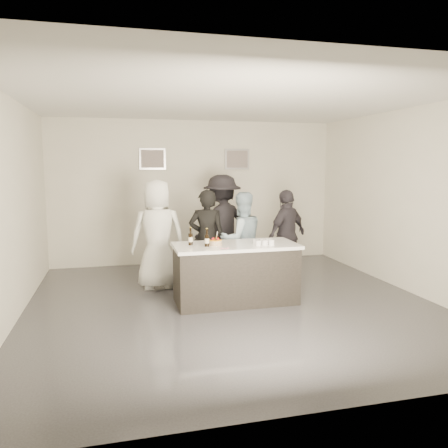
# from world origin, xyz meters

# --- Properties ---
(floor) EXTENTS (6.00, 6.00, 0.00)m
(floor) POSITION_xyz_m (0.00, 0.00, 0.00)
(floor) COLOR #3D3D42
(floor) RESTS_ON ground
(ceiling) EXTENTS (6.00, 6.00, 0.00)m
(ceiling) POSITION_xyz_m (0.00, 0.00, 3.00)
(ceiling) COLOR white
(wall_back) EXTENTS (6.00, 0.04, 3.00)m
(wall_back) POSITION_xyz_m (0.00, 3.00, 1.50)
(wall_back) COLOR silver
(wall_back) RESTS_ON ground
(wall_front) EXTENTS (6.00, 0.04, 3.00)m
(wall_front) POSITION_xyz_m (0.00, -3.00, 1.50)
(wall_front) COLOR silver
(wall_front) RESTS_ON ground
(wall_left) EXTENTS (0.04, 6.00, 3.00)m
(wall_left) POSITION_xyz_m (-3.00, 0.00, 1.50)
(wall_left) COLOR silver
(wall_left) RESTS_ON ground
(wall_right) EXTENTS (0.04, 6.00, 3.00)m
(wall_right) POSITION_xyz_m (3.00, 0.00, 1.50)
(wall_right) COLOR silver
(wall_right) RESTS_ON ground
(picture_left) EXTENTS (0.54, 0.04, 0.44)m
(picture_left) POSITION_xyz_m (-0.90, 2.97, 2.20)
(picture_left) COLOR #B2B2B7
(picture_left) RESTS_ON wall_back
(picture_right) EXTENTS (0.54, 0.04, 0.44)m
(picture_right) POSITION_xyz_m (0.90, 2.97, 2.20)
(picture_right) COLOR #B2B2B7
(picture_right) RESTS_ON wall_back
(bar_counter) EXTENTS (1.86, 0.86, 0.90)m
(bar_counter) POSITION_xyz_m (0.07, 0.07, 0.45)
(bar_counter) COLOR white
(bar_counter) RESTS_ON ground
(cake) EXTENTS (0.20, 0.20, 0.07)m
(cake) POSITION_xyz_m (-0.24, 0.06, 0.94)
(cake) COLOR orange
(cake) RESTS_ON bar_counter
(beer_bottle_a) EXTENTS (0.07, 0.07, 0.26)m
(beer_bottle_a) POSITION_xyz_m (-0.60, 0.15, 1.03)
(beer_bottle_a) COLOR black
(beer_bottle_a) RESTS_ON bar_counter
(beer_bottle_b) EXTENTS (0.07, 0.07, 0.26)m
(beer_bottle_b) POSITION_xyz_m (-0.38, -0.02, 1.03)
(beer_bottle_b) COLOR black
(beer_bottle_b) RESTS_ON bar_counter
(tumbler_cluster) EXTENTS (0.30, 0.19, 0.08)m
(tumbler_cluster) POSITION_xyz_m (0.47, -0.07, 0.94)
(tumbler_cluster) COLOR gold
(tumbler_cluster) RESTS_ON bar_counter
(candles) EXTENTS (0.24, 0.08, 0.01)m
(candles) POSITION_xyz_m (-0.17, -0.24, 0.90)
(candles) COLOR pink
(candles) RESTS_ON bar_counter
(person_main_black) EXTENTS (0.69, 0.54, 1.68)m
(person_main_black) POSITION_xyz_m (-0.18, 0.96, 0.84)
(person_main_black) COLOR black
(person_main_black) RESTS_ON ground
(person_main_blue) EXTENTS (0.86, 0.71, 1.63)m
(person_main_blue) POSITION_xyz_m (0.41, 0.92, 0.81)
(person_main_blue) COLOR #9BB8CB
(person_main_blue) RESTS_ON ground
(person_guest_left) EXTENTS (0.92, 0.61, 1.84)m
(person_guest_left) POSITION_xyz_m (-0.99, 1.14, 0.92)
(person_guest_left) COLOR white
(person_guest_left) RESTS_ON ground
(person_guest_right) EXTENTS (1.03, 0.84, 1.64)m
(person_guest_right) POSITION_xyz_m (1.32, 1.11, 0.82)
(person_guest_right) COLOR #312E36
(person_guest_right) RESTS_ON ground
(person_guest_back) EXTENTS (1.40, 1.13, 1.90)m
(person_guest_back) POSITION_xyz_m (0.30, 1.85, 0.95)
(person_guest_back) COLOR black
(person_guest_back) RESTS_ON ground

